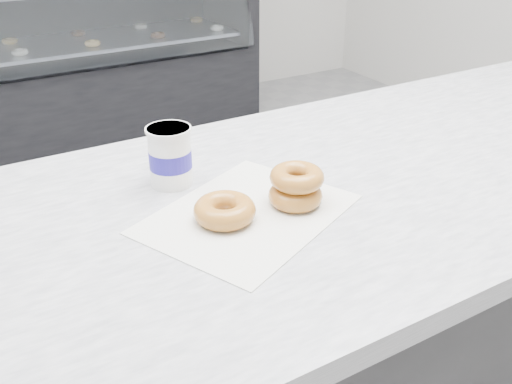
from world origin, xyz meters
TOP-DOWN VIEW (x-y plane):
  - ground at (0.00, 0.00)m, footprint 5.00×5.00m
  - counter at (0.00, -0.60)m, footprint 3.06×0.76m
  - display_case at (0.00, 2.12)m, footprint 2.40×0.74m
  - wax_paper at (-0.25, -0.63)m, footprint 0.42×0.38m
  - donut_single at (-0.29, -0.63)m, footprint 0.12×0.12m
  - donut_stack at (-0.16, -0.65)m, footprint 0.13×0.13m
  - coffee_cup at (-0.32, -0.46)m, footprint 0.09×0.09m

SIDE VIEW (x-z plane):
  - ground at x=0.00m, z-range 0.00..0.00m
  - counter at x=0.00m, z-range 0.00..0.90m
  - display_case at x=0.00m, z-range -0.13..1.12m
  - wax_paper at x=-0.25m, z-range 0.90..0.90m
  - donut_single at x=-0.29m, z-range 0.90..0.94m
  - donut_stack at x=-0.16m, z-range 0.90..0.97m
  - coffee_cup at x=-0.32m, z-range 0.90..1.01m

